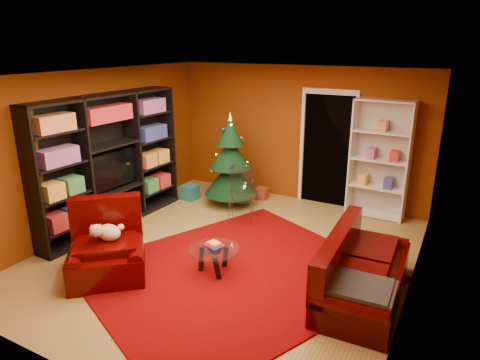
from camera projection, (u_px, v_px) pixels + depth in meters
The scene contains 18 objects.
floor at pixel (227, 256), 6.35m from camera, with size 5.00×5.50×0.05m, color olive.
ceiling at pixel (225, 73), 5.53m from camera, with size 5.00×5.50×0.05m, color silver.
wall_back at pixel (298, 134), 8.26m from camera, with size 5.00×0.05×2.60m, color #7D370C.
wall_left at pixel (95, 150), 7.08m from camera, with size 0.05×5.50×2.60m, color #7D370C.
wall_right at pixel (421, 202), 4.80m from camera, with size 0.05×5.50×2.60m, color #7D370C.
doorway at pixel (327, 151), 8.03m from camera, with size 1.06×0.60×2.16m, color black, non-canonical shape.
rug at pixel (234, 273), 5.81m from camera, with size 3.11×3.63×0.02m, color #700203.
media_unit at pixel (109, 162), 7.07m from camera, with size 0.44×2.89×2.22m, color black, non-canonical shape.
christmas_tree at pixel (231, 160), 8.05m from camera, with size 1.01×1.01×1.81m, color black, non-canonical shape.
gift_box_teal at pixel (190, 192), 8.53m from camera, with size 0.29×0.29×0.29m, color #1A6D6D.
gift_box_green at pixel (243, 192), 8.55m from camera, with size 0.27×0.27×0.27m, color #216428.
gift_box_red at pixel (262, 193), 8.56m from camera, with size 0.23×0.23×0.23m, color maroon.
white_bookshelf at pixel (379, 160), 7.45m from camera, with size 0.99×0.36×2.14m, color white, non-canonical shape.
armchair at pixel (106, 248), 5.65m from camera, with size 1.04×1.04×0.82m, color #320101, non-canonical shape.
dog at pixel (109, 233), 5.65m from camera, with size 0.40×0.30×0.27m, color beige, non-canonical shape.
sofa at pixel (365, 266), 5.19m from camera, with size 1.91×0.86×0.82m, color #320101, non-canonical shape.
coffee_table at pixel (215, 260), 5.80m from camera, with size 0.71×0.71×0.44m, color gray, non-canonical shape.
acrylic_chair at pixel (241, 198), 7.37m from camera, with size 0.45×0.50×0.89m, color #66605B, non-canonical shape.
Camera 1 is at (2.88, -4.91, 3.02)m, focal length 32.00 mm.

